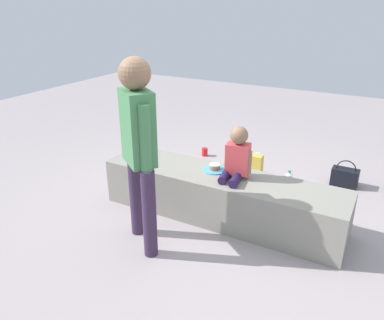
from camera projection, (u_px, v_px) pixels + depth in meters
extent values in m
plane|color=#A09395|center=(220.00, 217.00, 3.67)|extent=(12.00, 12.00, 0.00)
cube|color=gray|center=(221.00, 196.00, 3.58)|extent=(2.31, 0.54, 0.44)
cylinder|color=#241742|center=(225.00, 175.00, 3.40)|extent=(0.12, 0.26, 0.08)
cylinder|color=#241742|center=(236.00, 179.00, 3.34)|extent=(0.12, 0.26, 0.08)
cube|color=#E1454B|center=(238.00, 159.00, 3.39)|extent=(0.23, 0.17, 0.28)
sphere|color=#8C664C|center=(239.00, 135.00, 3.31)|extent=(0.16, 0.16, 0.16)
cylinder|color=#8C664C|center=(227.00, 156.00, 3.46)|extent=(0.05, 0.05, 0.21)
cylinder|color=#8C664C|center=(249.00, 162.00, 3.33)|extent=(0.05, 0.05, 0.21)
cylinder|color=#372541|center=(149.00, 214.00, 2.98)|extent=(0.11, 0.11, 0.76)
cylinder|color=#372541|center=(136.00, 195.00, 3.28)|extent=(0.11, 0.11, 0.76)
cube|color=#45814F|center=(138.00, 128.00, 2.87)|extent=(0.37, 0.34, 0.58)
sphere|color=#8C664C|center=(135.00, 73.00, 2.71)|extent=(0.24, 0.24, 0.24)
cylinder|color=#45814F|center=(145.00, 141.00, 2.75)|extent=(0.09, 0.09, 0.55)
cylinder|color=#45814F|center=(132.00, 128.00, 3.03)|extent=(0.09, 0.09, 0.55)
cylinder|color=#4CA5D8|center=(215.00, 170.00, 3.59)|extent=(0.22, 0.22, 0.01)
cylinder|color=#956948|center=(215.00, 167.00, 3.58)|extent=(0.10, 0.10, 0.05)
cylinder|color=silver|center=(215.00, 165.00, 3.57)|extent=(0.10, 0.10, 0.01)
cube|color=silver|center=(220.00, 171.00, 3.55)|extent=(0.11, 0.04, 0.00)
cube|color=gold|center=(253.00, 165.00, 4.47)|extent=(0.21, 0.10, 0.27)
torus|color=white|center=(250.00, 154.00, 4.44)|extent=(0.08, 0.01, 0.08)
torus|color=white|center=(258.00, 156.00, 4.40)|extent=(0.08, 0.01, 0.08)
cylinder|color=silver|center=(288.00, 181.00, 4.21)|extent=(0.08, 0.08, 0.16)
cone|color=silver|center=(289.00, 173.00, 4.17)|extent=(0.07, 0.07, 0.03)
cylinder|color=#268C3F|center=(290.00, 171.00, 4.17)|extent=(0.03, 0.03, 0.02)
cylinder|color=red|center=(205.00, 152.00, 5.09)|extent=(0.08, 0.08, 0.11)
cube|color=white|center=(320.00, 206.00, 3.74)|extent=(0.35, 0.31, 0.12)
cube|color=black|center=(345.00, 177.00, 4.25)|extent=(0.29, 0.15, 0.20)
torus|color=black|center=(346.00, 169.00, 4.21)|extent=(0.21, 0.01, 0.21)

